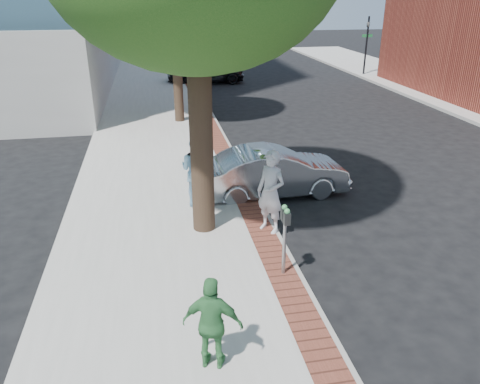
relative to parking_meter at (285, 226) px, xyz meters
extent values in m
plane|color=black|center=(-0.72, 0.34, -1.21)|extent=(120.00, 120.00, 0.00)
cube|color=#9E9991|center=(-2.22, 8.34, -1.13)|extent=(5.00, 60.00, 0.15)
cube|color=brown|center=(-0.02, 8.34, -1.05)|extent=(0.60, 60.00, 0.01)
cube|color=gray|center=(0.33, 8.34, -1.13)|extent=(0.10, 60.00, 0.15)
cylinder|color=black|center=(0.18, 22.34, 0.69)|extent=(0.12, 0.12, 3.80)
imported|color=black|center=(0.18, 22.34, 1.79)|extent=(0.18, 0.15, 0.90)
cube|color=#1E7238|center=(0.18, 22.34, 1.39)|extent=(0.70, 0.03, 0.18)
cylinder|color=black|center=(11.78, 22.34, 0.69)|extent=(0.12, 0.12, 3.80)
imported|color=black|center=(11.78, 22.34, 1.79)|extent=(0.18, 0.15, 0.90)
cube|color=#1E7238|center=(11.78, 22.34, 1.39)|extent=(0.70, 0.03, 0.18)
cylinder|color=black|center=(-1.32, 2.24, 1.14)|extent=(0.52, 0.52, 4.40)
cylinder|color=black|center=(-1.22, 12.34, 0.87)|extent=(0.40, 0.40, 3.85)
cylinder|color=gray|center=(0.00, 0.00, -0.48)|extent=(0.07, 0.07, 1.15)
cube|color=#2D3030|center=(0.00, -0.09, 0.21)|extent=(0.12, 0.14, 0.24)
cube|color=#2D3030|center=(0.00, 0.09, 0.21)|extent=(0.12, 0.14, 0.24)
sphere|color=#3F8C4C|center=(0.00, -0.09, 0.36)|extent=(0.11, 0.11, 0.11)
sphere|color=#3F8C4C|center=(0.00, 0.09, 0.36)|extent=(0.11, 0.11, 0.11)
imported|color=#B9B9BE|center=(0.18, 1.82, -0.08)|extent=(0.81, 0.85, 1.96)
imported|color=#99CDEC|center=(-1.33, 3.56, -0.08)|extent=(1.20, 1.17, 1.94)
imported|color=#397D42|center=(-1.70, -2.21, -0.29)|extent=(0.97, 0.64, 1.53)
imported|color=#ADAFB4|center=(0.88, 4.18, -0.53)|extent=(4.20, 1.65, 1.36)
imported|color=black|center=(1.05, 21.81, -0.40)|extent=(4.76, 1.95, 1.62)
camera|label=1|loc=(-2.31, -7.64, 4.16)|focal=35.00mm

